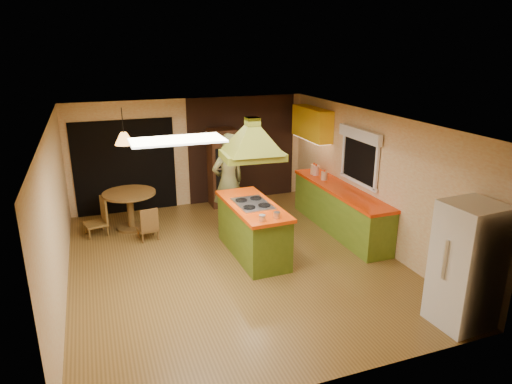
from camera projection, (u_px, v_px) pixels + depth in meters
name	position (u px, v px, depth m)	size (l,w,h in m)	color
ground	(234.00, 261.00, 8.08)	(6.50, 6.50, 0.00)	brown
room_walls	(233.00, 194.00, 7.69)	(5.50, 6.50, 6.50)	beige
ceiling_plane	(231.00, 120.00, 7.30)	(6.50, 6.50, 0.00)	silver
brick_panel	(242.00, 149.00, 10.98)	(2.64, 0.03, 2.50)	#381E14
nook_opening	(125.00, 167.00, 10.14)	(2.20, 0.03, 2.10)	black
right_counter	(339.00, 209.00, 9.27)	(0.62, 3.05, 0.92)	olive
upper_cabinets	(312.00, 123.00, 10.27)	(0.34, 1.40, 0.70)	yellow
window_right	(360.00, 147.00, 8.76)	(0.12, 1.35, 1.06)	black
fluor_panel	(177.00, 140.00, 5.87)	(1.20, 0.60, 0.03)	white
kitchen_island	(253.00, 229.00, 8.20)	(0.84, 1.97, 0.99)	#556E1B
range_hood	(252.00, 132.00, 7.65)	(1.07, 0.80, 0.79)	olive
man	(228.00, 182.00, 9.21)	(0.73, 0.48, 2.00)	brown
refrigerator	(467.00, 265.00, 6.04)	(0.72, 0.68, 1.74)	silver
wall_oven	(222.00, 168.00, 10.64)	(0.60, 0.60, 1.82)	#4B2918
dining_table	(130.00, 203.00, 9.32)	(1.06, 1.06, 0.79)	brown
chair_left	(95.00, 217.00, 9.06)	(0.41, 0.41, 0.75)	brown
chair_near	(147.00, 223.00, 8.89)	(0.37, 0.37, 0.67)	brown
pendant_lamp	(124.00, 138.00, 8.90)	(0.37, 0.37, 0.24)	#FF9E3F
canister_large	(316.00, 170.00, 9.96)	(0.14, 0.14, 0.21)	beige
canister_medium	(314.00, 169.00, 10.05)	(0.15, 0.15, 0.21)	#FBECCA
canister_small	(324.00, 176.00, 9.62)	(0.13, 0.13, 0.18)	beige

